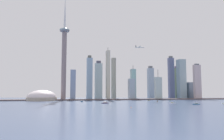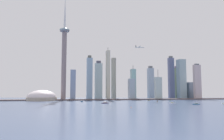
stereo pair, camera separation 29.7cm
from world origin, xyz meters
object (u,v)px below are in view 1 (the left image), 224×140
Objects in this scene: skyscraper_3 at (108,75)px; boat_6 at (172,103)px; skyscraper_2 at (158,88)px; channel_buoy_0 at (170,101)px; stadium_dome at (42,98)px; skyscraper_13 at (133,84)px; skyscraper_8 at (197,82)px; boat_3 at (196,104)px; skyscraper_12 at (151,83)px; boat_4 at (149,100)px; skyscraper_6 at (191,91)px; boat_2 at (82,101)px; skyscraper_5 at (89,78)px; skyscraper_11 at (98,81)px; skyscraper_1 at (177,83)px; skyscraper_10 at (181,79)px; skyscraper_0 at (73,85)px; airplane at (140,47)px; boat_0 at (105,103)px; skyscraper_7 at (132,89)px; skyscraper_4 at (114,78)px; boat_5 at (157,101)px; skyscraper_9 at (171,78)px; observation_tower at (64,52)px; channel_buoy_1 at (131,107)px.

skyscraper_3 reaches higher than boat_6.
skyscraper_2 is 127.86m from channel_buoy_0.
skyscraper_13 reaches higher than stadium_dome.
boat_3 is (-180.52, -279.22, -62.36)m from skyscraper_8.
skyscraper_3 is at bearing -39.66° from boat_6.
boat_4 is (-69.41, -160.33, -59.69)m from skyscraper_12.
boat_3 is (-178.52, -321.37, -30.28)m from skyscraper_6.
skyscraper_8 is at bearing 86.01° from boat_2.
skyscraper_5 is 233.44m from boat_4.
boat_4 is (173.39, -137.24, -74.80)m from skyscraper_5.
skyscraper_2 is at bearing -20.03° from skyscraper_11.
skyscraper_5 is at bearing -31.27° from boat_6.
skyscraper_10 is at bearing -102.79° from skyscraper_1.
stadium_dome is 6.28× the size of boat_6.
skyscraper_6 is 0.51× the size of skyscraper_13.
stadium_dome is at bearing -6.11° from boat_6.
channel_buoy_0 is (279.51, -151.67, -49.72)m from skyscraper_0.
airplane is at bearing 1.91° from stadium_dome.
skyscraper_3 is 149.98m from airplane.
skyscraper_2 is 10.57× the size of boat_4.
skyscraper_6 is at bearing -101.05° from boat_6.
boat_0 is at bearing -151.94° from skyscraper_8.
boat_6 is (35.62, -233.63, -35.26)m from skyscraper_7.
stadium_dome is 5.51× the size of boat_0.
skyscraper_4 is (-139.69, 100.40, 39.45)m from skyscraper_2.
stadium_dome is 0.92× the size of skyscraper_0.
skyscraper_5 reaches higher than boat_5.
skyscraper_3 is at bearing -20.31° from skyscraper_5.
skyscraper_11 is 279.30m from boat_0.
skyscraper_5 is at bearing -47.71° from boat_4.
skyscraper_6 is 228.71m from skyscraper_13.
skyscraper_7 is 0.58× the size of skyscraper_13.
channel_buoy_0 is (-106.13, -204.67, -81.19)m from skyscraper_9.
airplane is (138.17, -66.78, 117.25)m from skyscraper_11.
observation_tower reaches higher than boat_0.
boat_2 reaches higher than channel_buoy_1.
skyscraper_4 is 84.47m from skyscraper_13.
airplane is (-154.70, -76.78, 102.39)m from skyscraper_9.
skyscraper_1 is 0.84× the size of skyscraper_5.
skyscraper_8 is (388.98, -65.04, -12.74)m from skyscraper_5.
boat_0 reaches higher than channel_buoy_1.
skyscraper_0 is at bearing 174.59° from skyscraper_7.
airplane is at bearing -5.88° from skyscraper_0.
boat_2 is (-99.82, -155.41, -85.93)m from skyscraper_3.
skyscraper_1 is at bearing -5.68° from boat_5.
skyscraper_10 reaches higher than boat_3.
channel_buoy_1 is at bearing -0.13° from boat_2.
boat_2 is (-51.23, 84.93, -0.20)m from boat_0.
skyscraper_0 is 3.10× the size of airplane.
stadium_dome is 161.25m from boat_2.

